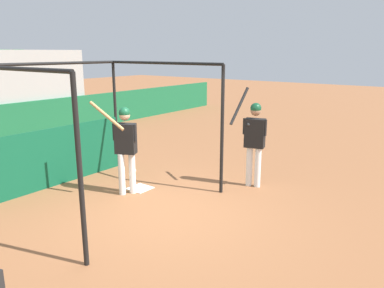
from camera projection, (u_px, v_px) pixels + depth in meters
name	position (u px, v px, depth m)	size (l,w,h in m)	color
ground_plane	(164.00, 211.00, 6.85)	(60.00, 60.00, 0.00)	#935B38
batting_cage	(72.00, 137.00, 7.68)	(3.48, 3.20, 2.64)	black
home_plate	(140.00, 188.00, 7.98)	(0.44, 0.44, 0.02)	white
player_batter	(125.00, 142.00, 7.44)	(0.69, 0.72, 1.93)	white
player_waiting	(254.00, 136.00, 7.88)	(0.56, 0.69, 2.11)	white
baseball	(135.00, 170.00, 9.09)	(0.07, 0.07, 0.07)	white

